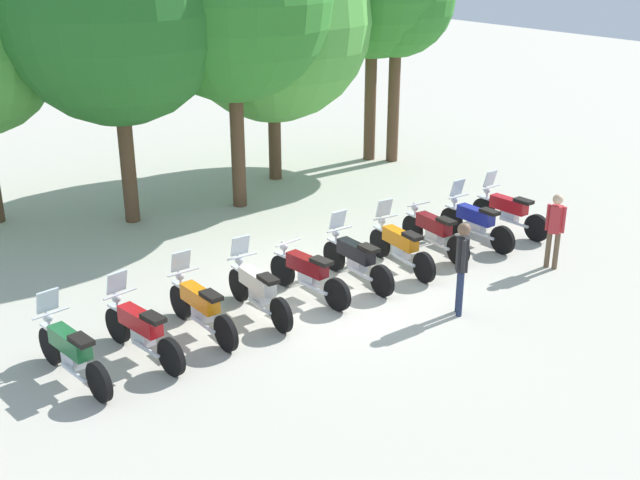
# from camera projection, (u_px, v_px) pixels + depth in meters

# --- Properties ---
(ground_plane) EXTENTS (80.00, 80.00, 0.00)m
(ground_plane) POSITION_uv_depth(u_px,v_px,m) (334.00, 290.00, 15.30)
(ground_plane) COLOR #BCB7A8
(motorcycle_0) EXTENTS (0.68, 2.17, 1.37)m
(motorcycle_0) POSITION_uv_depth(u_px,v_px,m) (71.00, 351.00, 11.99)
(motorcycle_0) COLOR black
(motorcycle_0) RESTS_ON ground_plane
(motorcycle_1) EXTENTS (0.71, 2.16, 1.37)m
(motorcycle_1) POSITION_uv_depth(u_px,v_px,m) (141.00, 329.00, 12.66)
(motorcycle_1) COLOR black
(motorcycle_1) RESTS_ON ground_plane
(motorcycle_2) EXTENTS (0.62, 2.19, 1.37)m
(motorcycle_2) POSITION_uv_depth(u_px,v_px,m) (200.00, 306.00, 13.46)
(motorcycle_2) COLOR black
(motorcycle_2) RESTS_ON ground_plane
(motorcycle_3) EXTENTS (0.62, 2.19, 1.37)m
(motorcycle_3) POSITION_uv_depth(u_px,v_px,m) (258.00, 289.00, 14.12)
(motorcycle_3) COLOR black
(motorcycle_3) RESTS_ON ground_plane
(motorcycle_4) EXTENTS (0.65, 2.17, 0.99)m
(motorcycle_4) POSITION_uv_depth(u_px,v_px,m) (308.00, 273.00, 14.83)
(motorcycle_4) COLOR black
(motorcycle_4) RESTS_ON ground_plane
(motorcycle_5) EXTENTS (0.62, 2.19, 1.37)m
(motorcycle_5) POSITION_uv_depth(u_px,v_px,m) (356.00, 258.00, 15.47)
(motorcycle_5) COLOR black
(motorcycle_5) RESTS_ON ground_plane
(motorcycle_6) EXTENTS (0.62, 2.19, 1.37)m
(motorcycle_6) POSITION_uv_depth(u_px,v_px,m) (400.00, 245.00, 16.12)
(motorcycle_6) COLOR black
(motorcycle_6) RESTS_ON ground_plane
(motorcycle_7) EXTENTS (0.62, 2.19, 0.99)m
(motorcycle_7) POSITION_uv_depth(u_px,v_px,m) (434.00, 231.00, 16.94)
(motorcycle_7) COLOR black
(motorcycle_7) RESTS_ON ground_plane
(motorcycle_8) EXTENTS (0.62, 2.19, 1.37)m
(motorcycle_8) POSITION_uv_depth(u_px,v_px,m) (475.00, 221.00, 17.49)
(motorcycle_8) COLOR black
(motorcycle_8) RESTS_ON ground_plane
(motorcycle_9) EXTENTS (0.62, 2.19, 1.37)m
(motorcycle_9) POSITION_uv_depth(u_px,v_px,m) (509.00, 211.00, 18.17)
(motorcycle_9) COLOR black
(motorcycle_9) RESTS_ON ground_plane
(person_0) EXTENTS (0.29, 0.39, 1.63)m
(person_0) POSITION_uv_depth(u_px,v_px,m) (555.00, 226.00, 15.98)
(person_0) COLOR brown
(person_0) RESTS_ON ground_plane
(person_1) EXTENTS (0.33, 0.37, 1.79)m
(person_1) POSITION_uv_depth(u_px,v_px,m) (462.00, 261.00, 13.94)
(person_1) COLOR #232D4C
(person_1) RESTS_ON ground_plane
(tree_2) EXTENTS (5.07, 5.07, 7.50)m
(tree_2) POSITION_uv_depth(u_px,v_px,m) (114.00, 13.00, 17.25)
(tree_2) COLOR brown
(tree_2) RESTS_ON ground_plane
(tree_3) EXTENTS (4.84, 4.84, 7.57)m
(tree_3) POSITION_uv_depth(u_px,v_px,m) (232.00, 0.00, 18.29)
(tree_3) COLOR brown
(tree_3) RESTS_ON ground_plane
(tree_4) EXTENTS (5.44, 5.44, 7.14)m
(tree_4) POSITION_uv_depth(u_px,v_px,m) (272.00, 21.00, 20.83)
(tree_4) COLOR brown
(tree_4) RESTS_ON ground_plane
(tree_6) EXTENTS (3.39, 3.39, 6.57)m
(tree_6) POSITION_uv_depth(u_px,v_px,m) (397.00, 0.00, 22.47)
(tree_6) COLOR brown
(tree_6) RESTS_ON ground_plane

